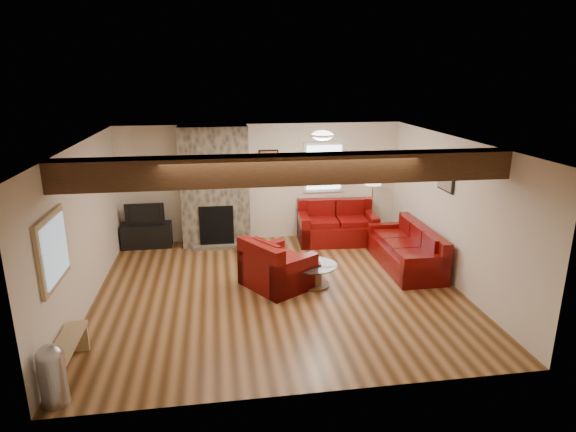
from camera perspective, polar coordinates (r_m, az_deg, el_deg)
name	(u,v)px	position (r m, az deg, el deg)	size (l,w,h in m)	color
room	(278,219)	(7.74, -1.14, -0.40)	(8.00, 8.00, 8.00)	#503015
oak_beam	(291,169)	(6.28, 0.31, 5.57)	(6.00, 0.36, 0.38)	#362110
chimney_breast	(215,188)	(10.10, -8.65, 3.27)	(1.40, 0.67, 2.50)	#3C382F
back_window	(324,167)	(10.50, 4.25, 5.77)	(0.90, 0.08, 1.10)	silver
hatch_window	(53,250)	(6.51, -26.07, -3.62)	(0.08, 1.00, 0.90)	tan
ceiling_dome	(322,137)	(8.52, 4.10, 9.31)	(0.40, 0.40, 0.18)	white
artwork_back	(269,162)	(10.28, -2.31, 6.41)	(0.42, 0.06, 0.52)	black
artwork_right	(446,179)	(8.77, 18.17, 4.16)	(0.06, 0.55, 0.42)	black
sofa_three	(405,247)	(9.27, 13.74, -3.61)	(2.01, 0.84, 0.78)	#490705
loveseat	(337,222)	(10.37, 5.83, -0.77)	(1.64, 0.94, 0.87)	#490705
armchair_red	(277,263)	(8.20, -1.26, -5.53)	(1.05, 0.92, 0.85)	#490705
coffee_table	(314,275)	(8.30, 3.08, -7.00)	(0.79, 0.79, 0.41)	#4C3118
tv_cabinet	(147,235)	(10.50, -16.36, -2.19)	(1.01, 0.40, 0.51)	black
television	(145,213)	(10.36, -16.57, 0.32)	(0.79, 0.10, 0.46)	black
floor_lamp	(373,183)	(10.71, 10.05, 3.93)	(0.36, 0.36, 1.42)	#A88346
pine_bench	(67,359)	(6.60, -24.67, -15.11)	(0.26, 1.11, 0.42)	tan
pedal_bin	(52,375)	(6.08, -26.16, -16.51)	(0.29, 0.29, 0.72)	#ACADB2
coal_bucket	(247,245)	(9.83, -4.86, -3.47)	(0.32, 0.32, 0.30)	slate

